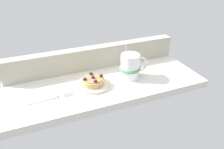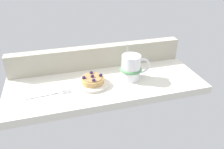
{
  "view_description": "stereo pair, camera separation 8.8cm",
  "coord_description": "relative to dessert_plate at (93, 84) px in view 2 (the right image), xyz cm",
  "views": [
    {
      "loc": [
        -26.8,
        -72.67,
        46.38
      ],
      "look_at": [
        2.54,
        -1.28,
        3.23
      ],
      "focal_mm": 35.74,
      "sensor_mm": 36.0,
      "label": 1
    },
    {
      "loc": [
        -18.45,
        -75.56,
        46.38
      ],
      "look_at": [
        2.54,
        -1.28,
        3.23
      ],
      "focal_mm": 35.74,
      "sensor_mm": 36.0,
      "label": 2
    }
  ],
  "objects": [
    {
      "name": "coffee_mug",
      "position": [
        16.31,
        0.6,
        4.56
      ],
      "size": [
        12.66,
        8.91,
        15.26
      ],
      "color": "white",
      "rests_on": "ground_plane"
    },
    {
      "name": "ground_plane",
      "position": [
        5.48,
        1.58,
        -2.03
      ],
      "size": [
        78.06,
        31.35,
        3.04
      ],
      "primitive_type": "cube",
      "color": "silver"
    },
    {
      "name": "window_rail_back",
      "position": [
        5.48,
        14.98,
        4.38
      ],
      "size": [
        76.5,
        4.55,
        9.78
      ],
      "primitive_type": "cube",
      "color": "#B2AD99",
      "rests_on": "ground_plane"
    },
    {
      "name": "dessert_plate",
      "position": [
        0.0,
        0.0,
        0.0
      ],
      "size": [
        12.95,
        12.95,
        1.09
      ],
      "color": "silver",
      "rests_on": "ground_plane"
    },
    {
      "name": "dessert_fork",
      "position": [
        -16.56,
        -2.69,
        -0.21
      ],
      "size": [
        16.23,
        2.7,
        0.6
      ],
      "color": "silver",
      "rests_on": "ground_plane"
    },
    {
      "name": "raspberry_tart",
      "position": [
        0.0,
        -0.01,
        1.86
      ],
      "size": [
        8.88,
        8.88,
        3.52
      ],
      "color": "tan",
      "rests_on": "dessert_plate"
    }
  ]
}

